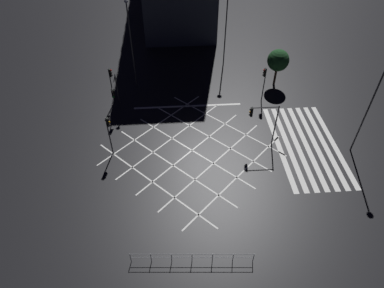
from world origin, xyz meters
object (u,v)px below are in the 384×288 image
(traffic_light_median_south, at_px, (263,117))
(street_tree_near, at_px, (278,60))
(traffic_light_ne_cross, at_px, (111,79))
(street_lamp_far, at_px, (227,12))
(traffic_light_median_north, at_px, (109,128))
(traffic_light_ne_main, at_px, (115,90))
(street_lamp_west, at_px, (130,36))
(traffic_light_se_cross, at_px, (264,78))
(street_lamp_east, at_px, (377,90))

(traffic_light_median_south, distance_m, street_tree_near, 11.09)
(traffic_light_ne_cross, height_order, street_lamp_far, street_lamp_far)
(traffic_light_median_north, height_order, street_lamp_far, street_lamp_far)
(traffic_light_median_north, xyz_separation_m, street_lamp_far, (15.80, -12.65, 3.79))
(traffic_light_ne_main, height_order, traffic_light_median_north, traffic_light_median_north)
(traffic_light_ne_main, distance_m, street_tree_near, 18.63)
(traffic_light_median_north, distance_m, traffic_light_median_south, 13.94)
(traffic_light_ne_cross, xyz_separation_m, street_lamp_west, (3.13, -2.27, 3.21))
(traffic_light_se_cross, relative_size, street_lamp_far, 0.43)
(traffic_light_ne_cross, distance_m, traffic_light_median_north, 8.27)
(street_tree_near, bearing_deg, traffic_light_ne_main, 102.59)
(street_tree_near, bearing_deg, street_lamp_west, 87.16)
(street_lamp_east, xyz_separation_m, street_tree_near, (11.76, 4.54, -3.68))
(traffic_light_se_cross, distance_m, street_lamp_west, 15.03)
(traffic_light_ne_main, xyz_separation_m, street_lamp_far, (9.30, -12.79, 4.13))
(traffic_light_ne_main, relative_size, street_lamp_west, 0.36)
(traffic_light_ne_cross, bearing_deg, street_lamp_far, 29.58)
(traffic_light_median_north, bearing_deg, street_tree_near, 30.34)
(traffic_light_ne_cross, bearing_deg, traffic_light_se_cross, -3.21)
(street_lamp_east, xyz_separation_m, street_lamp_far, (16.99, 9.94, -0.03))
(traffic_light_ne_cross, height_order, street_lamp_west, street_lamp_west)
(traffic_light_median_south, distance_m, street_lamp_west, 16.83)
(street_lamp_west, distance_m, street_lamp_far, 11.89)
(traffic_light_ne_main, height_order, traffic_light_ne_cross, traffic_light_ne_cross)
(traffic_light_ne_main, relative_size, street_lamp_east, 0.37)
(street_tree_near, bearing_deg, traffic_light_ne_cross, 97.05)
(street_lamp_west, bearing_deg, street_lamp_east, -120.95)
(traffic_light_ne_main, bearing_deg, traffic_light_se_cross, 93.00)
(street_tree_near, bearing_deg, street_lamp_far, 45.84)
(traffic_light_ne_main, bearing_deg, street_tree_near, 102.59)
(traffic_light_se_cross, distance_m, street_tree_near, 3.98)
(traffic_light_median_south, relative_size, street_lamp_far, 0.47)
(traffic_light_ne_main, relative_size, traffic_light_ne_cross, 0.86)
(traffic_light_ne_main, relative_size, street_lamp_far, 0.38)
(traffic_light_median_north, bearing_deg, street_lamp_far, 51.32)
(traffic_light_ne_main, distance_m, traffic_light_median_south, 15.41)
(street_lamp_east, distance_m, street_tree_near, 13.13)
(street_lamp_east, height_order, street_lamp_far, street_lamp_east)
(traffic_light_median_north, xyz_separation_m, street_lamp_east, (-1.20, -22.58, 3.82))
(traffic_light_median_north, bearing_deg, traffic_light_ne_cross, 94.52)
(traffic_light_ne_main, distance_m, traffic_light_se_cross, 15.88)
(traffic_light_ne_cross, bearing_deg, traffic_light_ne_main, -73.68)
(traffic_light_median_south, xyz_separation_m, street_lamp_far, (15.54, 1.29, 3.46))
(traffic_light_ne_cross, xyz_separation_m, traffic_light_median_south, (-7.99, -14.59, 0.35))
(traffic_light_se_cross, bearing_deg, traffic_light_median_south, 75.84)
(traffic_light_median_south, distance_m, street_lamp_far, 15.97)
(traffic_light_median_south, bearing_deg, street_lamp_west, -42.07)
(traffic_light_ne_cross, xyz_separation_m, street_lamp_east, (-9.44, -23.24, 3.84))
(traffic_light_median_north, bearing_deg, street_lamp_west, 81.89)
(traffic_light_median_north, height_order, street_lamp_west, street_lamp_west)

